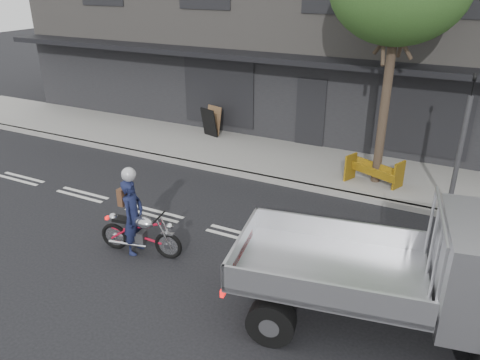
% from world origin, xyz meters
% --- Properties ---
extents(ground, '(80.00, 80.00, 0.00)m').
position_xyz_m(ground, '(0.00, 0.00, 0.00)').
color(ground, black).
rests_on(ground, ground).
extents(sidewalk, '(32.00, 3.20, 0.15)m').
position_xyz_m(sidewalk, '(0.00, 4.70, 0.07)').
color(sidewalk, gray).
rests_on(sidewalk, ground).
extents(kerb, '(32.00, 0.20, 0.15)m').
position_xyz_m(kerb, '(0.00, 3.10, 0.07)').
color(kerb, gray).
rests_on(kerb, ground).
extents(building_main, '(26.00, 10.00, 8.00)m').
position_xyz_m(building_main, '(0.00, 11.30, 4.00)').
color(building_main, slate).
rests_on(building_main, ground).
extents(traffic_light_pole, '(0.12, 0.12, 3.50)m').
position_xyz_m(traffic_light_pole, '(4.20, 3.35, 1.65)').
color(traffic_light_pole, '#2D2D30').
rests_on(traffic_light_pole, ground).
extents(motorcycle, '(1.89, 0.55, 0.98)m').
position_xyz_m(motorcycle, '(-1.55, -1.59, 0.50)').
color(motorcycle, black).
rests_on(motorcycle, ground).
extents(rider, '(0.50, 0.67, 1.68)m').
position_xyz_m(rider, '(-1.70, -1.59, 0.84)').
color(rider, '#161C3E').
rests_on(rider, ground).
extents(flatbed_ute, '(5.26, 2.81, 2.31)m').
position_xyz_m(flatbed_ute, '(4.65, -1.43, 1.32)').
color(flatbed_ute, black).
rests_on(flatbed_ute, ground).
extents(construction_barrier, '(1.53, 1.08, 0.80)m').
position_xyz_m(construction_barrier, '(2.18, 3.77, 0.55)').
color(construction_barrier, '#FFB30D').
rests_on(construction_barrier, sidewalk).
extents(sandwich_board, '(0.75, 0.60, 1.03)m').
position_xyz_m(sandwich_board, '(-3.98, 5.50, 0.67)').
color(sandwich_board, black).
rests_on(sandwich_board, sidewalk).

